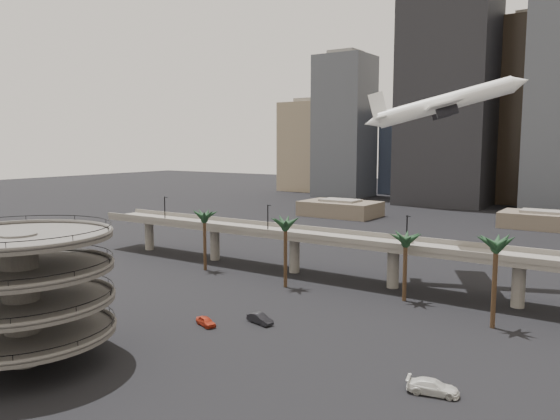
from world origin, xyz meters
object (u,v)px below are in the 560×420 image
Objects in this scene: airborne_jet at (443,104)px; car_c at (433,387)px; car_b at (260,319)px; parking_ramp at (21,285)px; car_a at (206,321)px; overpass at (341,243)px.

airborne_jet is 63.16m from car_c.
airborne_jet is at bearing -3.98° from car_b.
car_b is (15.43, 28.30, -9.08)m from parking_ramp.
car_c reaches higher than car_a.
car_a is (9.36, 22.95, -9.15)m from parking_ramp.
car_b is at bearing 61.48° from car_c.
car_b is at bearing -28.99° from car_a.
car_c is at bearing -96.06° from airborne_jet.
airborne_jet is 6.48× the size of car_b.
car_a is at bearing 144.72° from car_b.
parking_ramp is 26.42m from car_a.
car_b is at bearing -85.48° from overpass.
car_c is (44.77, 19.98, -9.02)m from parking_ramp.
car_c is (31.77, -39.02, -6.53)m from overpass.
parking_ramp is 0.74× the size of airborne_jet.
airborne_jet is (28.67, 70.81, 24.84)m from parking_ramp.
overpass is at bearing 77.57° from parking_ramp.
airborne_jet is at bearing -2.36° from car_a.
overpass is at bearing 17.84° from car_b.
car_c is (35.41, -2.97, 0.13)m from car_a.
car_c is at bearing -75.18° from car_a.
car_b is (6.07, 5.35, 0.08)m from car_a.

